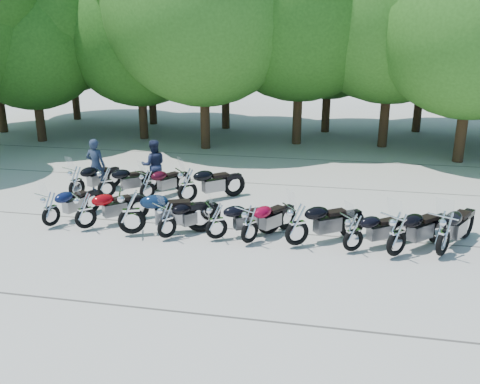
% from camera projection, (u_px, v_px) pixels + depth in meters
% --- Properties ---
extents(ground, '(90.00, 90.00, 0.00)m').
position_uv_depth(ground, '(228.00, 251.00, 12.77)').
color(ground, gray).
rests_on(ground, ground).
extents(tree_1, '(6.97, 6.97, 8.55)m').
position_uv_depth(tree_1, '(30.00, 36.00, 23.95)').
color(tree_1, '#3A2614').
rests_on(tree_1, ground).
extents(tree_2, '(7.31, 7.31, 8.97)m').
position_uv_depth(tree_2, '(138.00, 30.00, 24.49)').
color(tree_2, '#3A2614').
rests_on(tree_2, ground).
extents(tree_3, '(8.70, 8.70, 10.67)m').
position_uv_depth(tree_3, '(203.00, 6.00, 22.01)').
color(tree_3, '#3A2614').
rests_on(tree_3, ground).
extents(tree_5, '(9.04, 9.04, 11.10)m').
position_uv_depth(tree_5, '(395.00, 0.00, 22.26)').
color(tree_5, '#3A2614').
rests_on(tree_5, ground).
extents(tree_6, '(8.00, 8.00, 9.82)m').
position_uv_depth(tree_6, '(477.00, 17.00, 19.72)').
color(tree_6, '#3A2614').
rests_on(tree_6, ground).
extents(tree_9, '(7.59, 7.59, 9.32)m').
position_uv_depth(tree_9, '(68.00, 26.00, 30.02)').
color(tree_9, '#3A2614').
rests_on(tree_9, ground).
extents(tree_10, '(7.78, 7.78, 9.55)m').
position_uv_depth(tree_10, '(148.00, 24.00, 28.43)').
color(tree_10, '#3A2614').
rests_on(tree_10, ground).
extents(tree_11, '(7.56, 7.56, 9.28)m').
position_uv_depth(tree_11, '(225.00, 27.00, 27.14)').
color(tree_11, '#3A2614').
rests_on(tree_11, ground).
extents(tree_12, '(7.88, 7.88, 9.67)m').
position_uv_depth(tree_12, '(331.00, 22.00, 26.08)').
color(tree_12, '#3A2614').
rests_on(tree_12, ground).
extents(tree_13, '(8.31, 8.31, 10.20)m').
position_uv_depth(tree_13, '(428.00, 15.00, 26.03)').
color(tree_13, '#3A2614').
rests_on(tree_13, ground).
extents(motorcycle_0, '(1.32, 2.15, 1.17)m').
position_uv_depth(motorcycle_0, '(50.00, 208.00, 14.13)').
color(motorcycle_0, '#0C1538').
rests_on(motorcycle_0, ground).
extents(motorcycle_1, '(1.98, 2.00, 1.22)m').
position_uv_depth(motorcycle_1, '(85.00, 210.00, 13.93)').
color(motorcycle_1, maroon).
rests_on(motorcycle_1, ground).
extents(motorcycle_2, '(2.68, 1.66, 1.45)m').
position_uv_depth(motorcycle_2, '(131.00, 211.00, 13.49)').
color(motorcycle_2, '#0C1C35').
rests_on(motorcycle_2, ground).
extents(motorcycle_3, '(1.74, 1.99, 1.15)m').
position_uv_depth(motorcycle_3, '(167.00, 219.00, 13.31)').
color(motorcycle_3, black).
rests_on(motorcycle_3, ground).
extents(motorcycle_4, '(2.10, 1.60, 1.17)m').
position_uv_depth(motorcycle_4, '(216.00, 220.00, 13.23)').
color(motorcycle_4, black).
rests_on(motorcycle_4, ground).
extents(motorcycle_5, '(1.67, 2.10, 1.18)m').
position_uv_depth(motorcycle_5, '(250.00, 223.00, 12.99)').
color(motorcycle_5, maroon).
rests_on(motorcycle_5, ground).
extents(motorcycle_6, '(2.31, 1.90, 1.31)m').
position_uv_depth(motorcycle_6, '(297.00, 224.00, 12.80)').
color(motorcycle_6, black).
rests_on(motorcycle_6, ground).
extents(motorcycle_7, '(2.02, 1.68, 1.15)m').
position_uv_depth(motorcycle_7, '(354.00, 232.00, 12.50)').
color(motorcycle_7, black).
rests_on(motorcycle_7, ground).
extents(motorcycle_8, '(2.12, 2.16, 1.31)m').
position_uv_depth(motorcycle_8, '(397.00, 233.00, 12.19)').
color(motorcycle_8, black).
rests_on(motorcycle_8, ground).
extents(motorcycle_9, '(1.80, 2.39, 1.33)m').
position_uv_depth(motorcycle_9, '(444.00, 233.00, 12.21)').
color(motorcycle_9, black).
rests_on(motorcycle_9, ground).
extents(motorcycle_10, '(1.48, 2.25, 1.23)m').
position_uv_depth(motorcycle_10, '(76.00, 181.00, 16.58)').
color(motorcycle_10, black).
rests_on(motorcycle_10, ground).
extents(motorcycle_11, '(2.01, 1.88, 1.20)m').
position_uv_depth(motorcycle_11, '(106.00, 182.00, 16.55)').
color(motorcycle_11, black).
rests_on(motorcycle_11, ground).
extents(motorcycle_12, '(1.64, 2.04, 1.15)m').
position_uv_depth(motorcycle_12, '(147.00, 184.00, 16.37)').
color(motorcycle_12, '#380714').
rests_on(motorcycle_12, ground).
extents(motorcycle_13, '(2.25, 2.06, 1.33)m').
position_uv_depth(motorcycle_13, '(187.00, 184.00, 16.03)').
color(motorcycle_13, black).
rests_on(motorcycle_13, ground).
extents(rider_0, '(0.70, 0.48, 1.85)m').
position_uv_depth(rider_0, '(96.00, 165.00, 17.23)').
color(rider_0, '#1D283D').
rests_on(rider_0, ground).
extents(rider_1, '(1.04, 0.95, 1.75)m').
position_uv_depth(rider_1, '(154.00, 165.00, 17.50)').
color(rider_1, '#1E243F').
rests_on(rider_1, ground).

